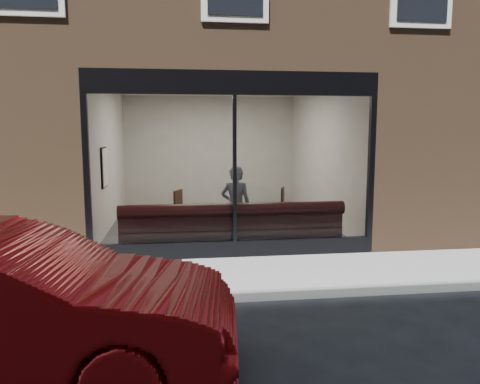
{
  "coord_description": "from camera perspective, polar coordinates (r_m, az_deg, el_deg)",
  "views": [
    {
      "loc": [
        -0.96,
        -5.87,
        2.24
      ],
      "look_at": [
        0.14,
        2.4,
        1.11
      ],
      "focal_mm": 35.0,
      "sensor_mm": 36.0,
      "label": 1
    }
  ],
  "objects": [
    {
      "name": "wall_poster",
      "position": [
        10.01,
        -16.14,
        2.91
      ],
      "size": [
        0.02,
        0.58,
        0.77
      ],
      "primitive_type": "cube",
      "color": "white",
      "rests_on": "cafe_wall_left"
    },
    {
      "name": "cafe_floor",
      "position": [
        11.13,
        -2.49,
        -3.78
      ],
      "size": [
        6.0,
        6.0,
        0.0
      ],
      "primitive_type": "plane",
      "color": "#2D2D30",
      "rests_on": "ground"
    },
    {
      "name": "cafe_wall_right",
      "position": [
        11.42,
        10.04,
        4.4
      ],
      "size": [
        0.0,
        6.0,
        6.0
      ],
      "primitive_type": "plane",
      "rotation": [
        1.57,
        0.0,
        -1.57
      ],
      "color": "beige",
      "rests_on": "ground"
    },
    {
      "name": "storefront_glass",
      "position": [
        7.98,
        -0.64,
        2.78
      ],
      "size": [
        4.8,
        0.0,
        4.8
      ],
      "primitive_type": "plane",
      "rotation": [
        1.57,
        0.0,
        0.0
      ],
      "color": "white",
      "rests_on": "storefront_kick"
    },
    {
      "name": "sidewalk_near",
      "position": [
        7.29,
        0.37,
        -10.11
      ],
      "size": [
        40.0,
        2.0,
        0.01
      ],
      "primitive_type": "cube",
      "color": "gray",
      "rests_on": "ground"
    },
    {
      "name": "storefront_mullion",
      "position": [
        8.01,
        -0.66,
        2.79
      ],
      "size": [
        0.06,
        0.1,
        2.5
      ],
      "primitive_type": "cube",
      "color": "black",
      "rests_on": "storefront_kick"
    },
    {
      "name": "cafe_table_left",
      "position": [
        9.0,
        -6.54,
        -1.91
      ],
      "size": [
        0.72,
        0.72,
        0.04
      ],
      "primitive_type": "cube",
      "rotation": [
        0.0,
        0.0,
        0.41
      ],
      "color": "#2F2012",
      "rests_on": "cafe_floor"
    },
    {
      "name": "kerb_near",
      "position": [
        6.29,
        1.73,
        -12.54
      ],
      "size": [
        40.0,
        0.1,
        0.12
      ],
      "primitive_type": "cube",
      "color": "gray",
      "rests_on": "ground"
    },
    {
      "name": "storefront_header",
      "position": [
        8.01,
        -0.68,
        13.18
      ],
      "size": [
        5.0,
        0.1,
        0.4
      ],
      "primitive_type": "cube",
      "color": "black",
      "rests_on": "host_building_upper"
    },
    {
      "name": "host_building_pier_left",
      "position": [
        14.16,
        -19.01,
        4.72
      ],
      "size": [
        2.5,
        12.0,
        3.2
      ],
      "primitive_type": "cube",
      "color": "brown",
      "rests_on": "ground"
    },
    {
      "name": "ground",
      "position": [
        6.35,
        1.65,
        -12.9
      ],
      "size": [
        120.0,
        120.0,
        0.0
      ],
      "primitive_type": "plane",
      "color": "black",
      "rests_on": "ground"
    },
    {
      "name": "person",
      "position": [
        8.78,
        -0.51,
        -1.84
      ],
      "size": [
        0.65,
        0.52,
        1.56
      ],
      "primitive_type": "imported",
      "rotation": [
        0.0,
        0.0,
        2.85
      ],
      "color": "#8FA7BE",
      "rests_on": "cafe_floor"
    },
    {
      "name": "storefront_kick",
      "position": [
        8.25,
        -0.65,
        -6.95
      ],
      "size": [
        5.0,
        0.1,
        0.3
      ],
      "primitive_type": "cube",
      "color": "black",
      "rests_on": "ground"
    },
    {
      "name": "cafe_wall_back",
      "position": [
        13.91,
        -3.64,
        5.07
      ],
      "size": [
        5.0,
        0.0,
        5.0
      ],
      "primitive_type": "plane",
      "rotation": [
        1.57,
        0.0,
        0.0
      ],
      "color": "beige",
      "rests_on": "ground"
    },
    {
      "name": "cafe_chair_right",
      "position": [
        10.55,
        4.16,
        -3.21
      ],
      "size": [
        0.53,
        0.53,
        0.04
      ],
      "primitive_type": "cube",
      "rotation": [
        0.0,
        0.0,
        2.82
      ],
      "color": "#2F2012",
      "rests_on": "cafe_floor"
    },
    {
      "name": "host_building_pier_right",
      "position": [
        14.66,
        11.2,
        5.08
      ],
      "size": [
        2.5,
        12.0,
        3.2
      ],
      "primitive_type": "cube",
      "color": "brown",
      "rests_on": "ground"
    },
    {
      "name": "cafe_ceiling",
      "position": [
        10.95,
        -2.59,
        12.7
      ],
      "size": [
        6.0,
        6.0,
        0.0
      ],
      "primitive_type": "plane",
      "rotation": [
        3.14,
        0.0,
        0.0
      ],
      "color": "white",
      "rests_on": "host_building_upper"
    },
    {
      "name": "host_building_backfill",
      "position": [
        16.91,
        -4.36,
        5.53
      ],
      "size": [
        5.0,
        6.0,
        3.2
      ],
      "primitive_type": "cube",
      "color": "brown",
      "rests_on": "ground"
    },
    {
      "name": "cafe_wall_left",
      "position": [
        10.99,
        -15.61,
        4.11
      ],
      "size": [
        0.0,
        6.0,
        6.0
      ],
      "primitive_type": "plane",
      "rotation": [
        1.57,
        0.0,
        1.57
      ],
      "color": "beige",
      "rests_on": "ground"
    },
    {
      "name": "cafe_table_right",
      "position": [
        9.13,
        2.27,
        -1.73
      ],
      "size": [
        0.66,
        0.66,
        0.04
      ],
      "primitive_type": "cube",
      "rotation": [
        0.0,
        0.0,
        0.19
      ],
      "color": "#2F2012",
      "rests_on": "cafe_floor"
    },
    {
      "name": "cafe_chair_left",
      "position": [
        10.19,
        -8.48,
        -3.68
      ],
      "size": [
        0.5,
        0.5,
        0.04
      ],
      "primitive_type": "cube",
      "rotation": [
        0.0,
        0.0,
        2.71
      ],
      "color": "#2F2012",
      "rests_on": "cafe_floor"
    },
    {
      "name": "banquette",
      "position": [
        8.61,
        -0.97,
        -5.79
      ],
      "size": [
        4.0,
        0.55,
        0.45
      ],
      "primitive_type": "cube",
      "color": "black",
      "rests_on": "cafe_floor"
    }
  ]
}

